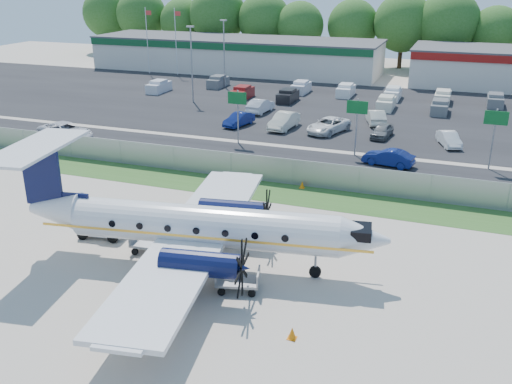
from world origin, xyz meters
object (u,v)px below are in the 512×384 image
(baggage_cart_near, at_px, (152,243))
(aircraft, at_px, (197,225))
(pushback_tug, at_px, (106,225))
(baggage_cart_far, at_px, (238,281))

(baggage_cart_near, bearing_deg, aircraft, -11.05)
(aircraft, height_order, pushback_tug, aircraft)
(aircraft, bearing_deg, baggage_cart_near, 168.95)
(baggage_cart_near, xyz_separation_m, baggage_cart_far, (6.18, -2.23, -0.03))
(baggage_cart_near, bearing_deg, baggage_cart_far, -19.84)
(aircraft, relative_size, baggage_cart_near, 8.64)
(aircraft, xyz_separation_m, baggage_cart_far, (2.97, -1.60, -1.92))
(aircraft, bearing_deg, pushback_tug, 167.02)
(aircraft, height_order, baggage_cart_far, aircraft)
(pushback_tug, relative_size, baggage_cart_far, 1.20)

